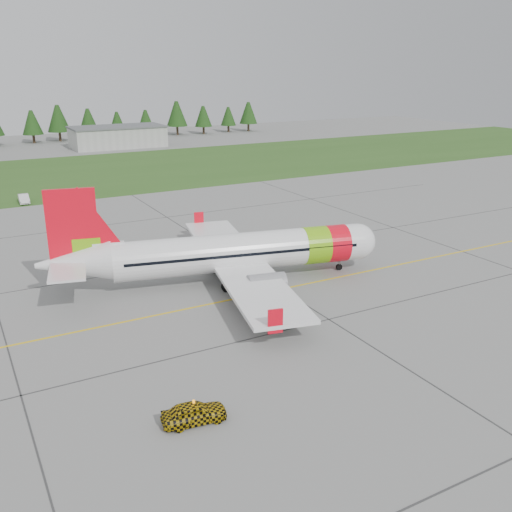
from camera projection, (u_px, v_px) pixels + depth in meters
ground at (225, 345)px, 44.66m from camera, size 320.00×320.00×0.00m
aircraft at (234, 253)px, 57.21m from camera, size 33.89×31.79×10.39m
follow_me_car at (193, 394)px, 34.37m from camera, size 1.57×1.78×4.02m
service_van at (23, 190)px, 90.37m from camera, size 1.57×1.49×4.32m
grass_strip at (45, 177)px, 112.88m from camera, size 320.00×50.00×0.03m
taxi_guideline at (186, 309)px, 51.31m from camera, size 120.00×0.25×0.02m
hangar_east at (118, 137)px, 153.40m from camera, size 24.00×12.00×5.20m
treeline at (8, 126)px, 157.89m from camera, size 160.00×8.00×10.00m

